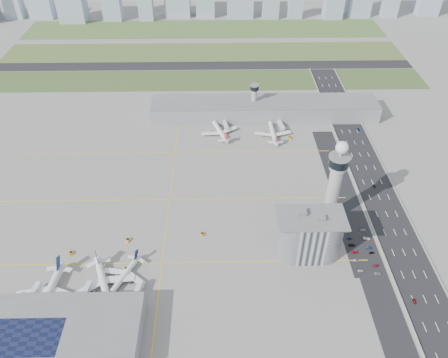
{
  "coord_description": "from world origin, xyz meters",
  "views": [
    {
      "loc": [
        -4.48,
        -210.98,
        213.29
      ],
      "look_at": [
        0.0,
        35.0,
        15.0
      ],
      "focal_mm": 35.0,
      "sensor_mm": 36.0,
      "label": 1
    }
  ],
  "objects_px": {
    "car_lot_5": "(348,231)",
    "car_lot_11": "(363,230)",
    "secondary_tower": "(254,98)",
    "jet_bridge_near_1": "(81,303)",
    "jet_bridge_near_0": "(28,304)",
    "jet_bridge_near_2": "(134,302)",
    "car_hw_4": "(329,99)",
    "car_lot_10": "(367,238)",
    "tug_2": "(128,240)",
    "jet_bridge_far_1": "(279,122)",
    "tug_4": "(260,135)",
    "tug_3": "(202,234)",
    "car_hw_2": "(358,129)",
    "tug_1": "(126,269)",
    "car_hw_1": "(374,186)",
    "control_tower": "(335,180)",
    "airplane_near_a": "(46,293)",
    "car_lot_6": "(378,274)",
    "admin_building": "(309,235)",
    "jet_bridge_far_0": "(224,123)",
    "airplane_far_b": "(273,130)",
    "tug_5": "(290,138)",
    "car_lot_0": "(360,271)",
    "car_lot_8": "(372,253)",
    "car_lot_3": "(352,245)",
    "airplane_far_a": "(219,128)",
    "car_lot_4": "(349,238)",
    "tug_0": "(71,253)",
    "car_lot_7": "(376,266)",
    "car_hw_0": "(414,301)",
    "airplane_near_c": "(123,274)",
    "car_lot_9": "(369,248)",
    "car_lot_2": "(355,252)",
    "airplane_near_b": "(103,283)"
  },
  "relations": [
    {
      "from": "jet_bridge_near_0",
      "to": "jet_bridge_far_1",
      "type": "bearing_deg",
      "value": -30.53
    },
    {
      "from": "secondary_tower",
      "to": "tug_2",
      "type": "height_order",
      "value": "secondary_tower"
    },
    {
      "from": "car_hw_2",
      "to": "car_hw_0",
      "type": "bearing_deg",
      "value": -96.96
    },
    {
      "from": "secondary_tower",
      "to": "tug_4",
      "type": "height_order",
      "value": "secondary_tower"
    },
    {
      "from": "car_lot_0",
      "to": "car_hw_0",
      "type": "height_order",
      "value": "car_hw_0"
    },
    {
      "from": "tug_3",
      "to": "car_hw_2",
      "type": "distance_m",
      "value": 188.73
    },
    {
      "from": "car_lot_5",
      "to": "car_lot_10",
      "type": "relative_size",
      "value": 0.75
    },
    {
      "from": "jet_bridge_far_0",
      "to": "jet_bridge_near_1",
      "type": "bearing_deg",
      "value": -33.77
    },
    {
      "from": "car_lot_8",
      "to": "car_lot_4",
      "type": "bearing_deg",
      "value": 33.46
    },
    {
      "from": "car_lot_10",
      "to": "car_lot_11",
      "type": "height_order",
      "value": "car_lot_10"
    },
    {
      "from": "car_lot_5",
      "to": "car_lot_11",
      "type": "relative_size",
      "value": 0.93
    },
    {
      "from": "car_lot_6",
      "to": "secondary_tower",
      "type": "bearing_deg",
      "value": 22.03
    },
    {
      "from": "tug_2",
      "to": "car_lot_11",
      "type": "distance_m",
      "value": 158.63
    },
    {
      "from": "airplane_near_a",
      "to": "car_lot_6",
      "type": "bearing_deg",
      "value": 99.7
    },
    {
      "from": "control_tower",
      "to": "car_lot_4",
      "type": "height_order",
      "value": "control_tower"
    },
    {
      "from": "tug_5",
      "to": "car_lot_3",
      "type": "bearing_deg",
      "value": -73.54
    },
    {
      "from": "car_hw_0",
      "to": "airplane_near_c",
      "type": "bearing_deg",
      "value": 174.58
    },
    {
      "from": "admin_building",
      "to": "car_lot_9",
      "type": "height_order",
      "value": "admin_building"
    },
    {
      "from": "secondary_tower",
      "to": "car_hw_0",
      "type": "relative_size",
      "value": 9.24
    },
    {
      "from": "airplane_near_a",
      "to": "tug_5",
      "type": "distance_m",
      "value": 231.85
    },
    {
      "from": "car_lot_11",
      "to": "car_hw_4",
      "type": "relative_size",
      "value": 1.04
    },
    {
      "from": "tug_3",
      "to": "car_lot_11",
      "type": "relative_size",
      "value": 0.77
    },
    {
      "from": "airplane_far_a",
      "to": "car_hw_0",
      "type": "xyz_separation_m",
      "value": [
        110.94,
        -180.83,
        -4.98
      ]
    },
    {
      "from": "car_lot_10",
      "to": "car_hw_2",
      "type": "distance_m",
      "value": 137.27
    },
    {
      "from": "car_lot_3",
      "to": "car_lot_7",
      "type": "distance_m",
      "value": 20.46
    },
    {
      "from": "airplane_far_b",
      "to": "jet_bridge_near_1",
      "type": "xyz_separation_m",
      "value": [
        -127.7,
        -176.27,
        -2.55
      ]
    },
    {
      "from": "tug_0",
      "to": "airplane_near_b",
      "type": "bearing_deg",
      "value": -68.42
    },
    {
      "from": "control_tower",
      "to": "car_hw_0",
      "type": "xyz_separation_m",
      "value": [
        36.17,
        -69.51,
        -34.45
      ]
    },
    {
      "from": "airplane_near_c",
      "to": "tug_4",
      "type": "xyz_separation_m",
      "value": [
        95.43,
        156.84,
        -3.81
      ]
    },
    {
      "from": "jet_bridge_near_0",
      "to": "jet_bridge_near_2",
      "type": "height_order",
      "value": "same"
    },
    {
      "from": "admin_building",
      "to": "car_lot_8",
      "type": "distance_m",
      "value": 44.6
    },
    {
      "from": "car_lot_8",
      "to": "car_lot_2",
      "type": "bearing_deg",
      "value": 78.21
    },
    {
      "from": "secondary_tower",
      "to": "car_lot_11",
      "type": "distance_m",
      "value": 167.87
    },
    {
      "from": "car_lot_0",
      "to": "car_lot_8",
      "type": "bearing_deg",
      "value": -38.48
    },
    {
      "from": "jet_bridge_near_1",
      "to": "car_lot_9",
      "type": "relative_size",
      "value": 3.62
    },
    {
      "from": "car_lot_5",
      "to": "tug_2",
      "type": "bearing_deg",
      "value": 82.83
    },
    {
      "from": "secondary_tower",
      "to": "jet_bridge_near_1",
      "type": "relative_size",
      "value": 2.28
    },
    {
      "from": "car_lot_3",
      "to": "airplane_near_c",
      "type": "bearing_deg",
      "value": 101.57
    },
    {
      "from": "admin_building",
      "to": "tug_0",
      "type": "distance_m",
      "value": 151.93
    },
    {
      "from": "airplane_far_a",
      "to": "car_lot_4",
      "type": "bearing_deg",
      "value": -165.35
    },
    {
      "from": "admin_building",
      "to": "jet_bridge_far_0",
      "type": "xyz_separation_m",
      "value": [
        -49.99,
        154.0,
        -12.45
      ]
    },
    {
      "from": "tug_0",
      "to": "airplane_far_a",
      "type": "bearing_deg",
      "value": 33.24
    },
    {
      "from": "jet_bridge_near_1",
      "to": "tug_2",
      "type": "xyz_separation_m",
      "value": [
        18.42,
        50.36,
        -1.83
      ]
    },
    {
      "from": "tug_3",
      "to": "tug_1",
      "type": "bearing_deg",
      "value": 169.4
    },
    {
      "from": "control_tower",
      "to": "car_hw_4",
      "type": "bearing_deg",
      "value": 78.12
    },
    {
      "from": "control_tower",
      "to": "airplane_near_a",
      "type": "distance_m",
      "value": 188.9
    },
    {
      "from": "jet_bridge_near_1",
      "to": "tug_5",
      "type": "distance_m",
      "value": 221.84
    },
    {
      "from": "car_lot_3",
      "to": "jet_bridge_near_0",
      "type": "bearing_deg",
      "value": 104.48
    },
    {
      "from": "car_hw_1",
      "to": "car_hw_2",
      "type": "xyz_separation_m",
      "value": [
        8.22,
        80.0,
        0.05
      ]
    },
    {
      "from": "airplane_far_b",
      "to": "jet_bridge_near_2",
      "type": "height_order",
      "value": "airplane_far_b"
    }
  ]
}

